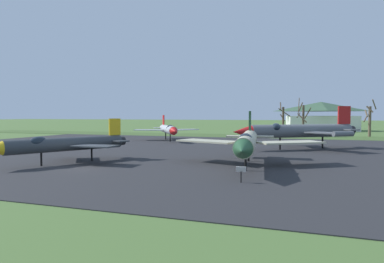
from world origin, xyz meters
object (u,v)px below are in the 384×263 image
object	(u,v)px
jet_fighter_front_right	(168,129)
info_placard_rear_center	(237,149)
jet_fighter_front_left	(65,144)
jet_fighter_rear_center	(298,131)
visitor_building	(321,116)
info_placard_rear_left	(241,172)
jet_fighter_rear_left	(247,141)

from	to	relation	value
jet_fighter_front_right	info_placard_rear_center	bearing A→B (deg)	-47.47
jet_fighter_front_left	info_placard_rear_center	world-z (taller)	jet_fighter_front_left
jet_fighter_rear_center	jet_fighter_front_left	bearing A→B (deg)	-132.99
info_placard_rear_center	visitor_building	size ratio (longest dim) A/B	0.05
jet_fighter_front_left	jet_fighter_rear_center	bearing A→B (deg)	47.01
jet_fighter_front_right	info_placard_rear_left	bearing A→B (deg)	-59.77
info_placard_rear_left	visitor_building	distance (m)	84.39
jet_fighter_front_left	visitor_building	world-z (taller)	visitor_building
jet_fighter_rear_left	jet_fighter_front_right	bearing A→B (deg)	125.54
visitor_building	jet_fighter_front_left	bearing A→B (deg)	-106.05
info_placard_rear_center	jet_fighter_rear_center	bearing A→B (deg)	53.46
jet_fighter_front_right	info_placard_rear_center	xyz separation A→B (m)	(15.44, -16.83, -1.34)
jet_fighter_rear_left	visitor_building	world-z (taller)	visitor_building
info_placard_rear_left	jet_fighter_front_right	bearing A→B (deg)	120.23
jet_fighter_front_left	jet_fighter_rear_center	world-z (taller)	jet_fighter_rear_center
jet_fighter_front_left	jet_fighter_front_right	bearing A→B (deg)	94.70
jet_fighter_rear_center	info_placard_rear_left	xyz separation A→B (m)	(-2.59, -24.18, -1.71)
jet_fighter_front_left	visitor_building	bearing A→B (deg)	73.95
info_placard_rear_center	jet_fighter_rear_left	distance (m)	9.06
visitor_building	jet_fighter_rear_center	bearing A→B (deg)	-93.75
jet_fighter_rear_center	info_placard_rear_center	size ratio (longest dim) A/B	14.32
jet_fighter_rear_left	visitor_building	distance (m)	77.15
jet_fighter_front_left	visitor_building	size ratio (longest dim) A/B	0.57
info_placard_rear_center	jet_fighter_rear_left	bearing A→B (deg)	-72.62
info_placard_rear_left	visitor_building	xyz separation A→B (m)	(6.52, 84.07, 3.36)
jet_fighter_front_right	visitor_building	world-z (taller)	visitor_building
jet_fighter_front_right	jet_fighter_rear_center	size ratio (longest dim) A/B	0.83
jet_fighter_front_right	visitor_building	xyz separation A→B (m)	(25.55, 51.41, 2.08)
info_placard_rear_center	jet_fighter_rear_left	world-z (taller)	jet_fighter_rear_left
jet_fighter_rear_left	info_placard_rear_left	bearing A→B (deg)	-82.79
jet_fighter_front_right	visitor_building	distance (m)	57.45
jet_fighter_front_left	jet_fighter_rear_left	world-z (taller)	jet_fighter_rear_left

